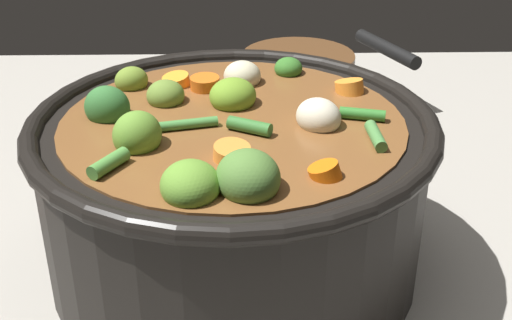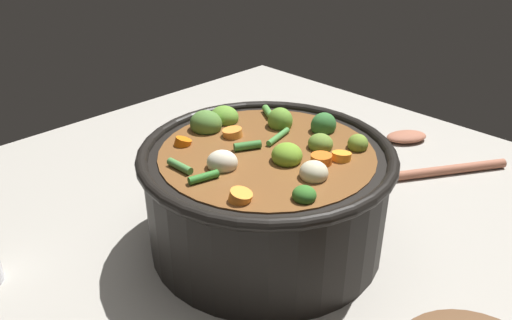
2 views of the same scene
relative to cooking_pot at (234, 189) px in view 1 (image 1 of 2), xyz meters
name	(u,v)px [view 1 (image 1 of 2)]	position (x,y,z in m)	size (l,w,h in m)	color
ground_plane	(235,262)	(0.00, 0.00, -0.08)	(1.10, 1.10, 0.00)	#9E998E
cooking_pot	(234,189)	(0.00, 0.00, 0.00)	(0.32, 0.32, 0.16)	black
small_saucepan	(300,83)	(-0.32, 0.08, -0.03)	(0.19, 0.23, 0.08)	brown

